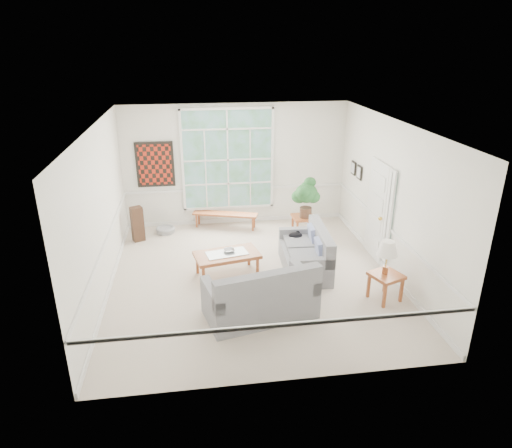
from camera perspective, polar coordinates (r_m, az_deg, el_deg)
The scene contains 24 objects.
floor at distance 9.13m, azimuth -0.45°, elevation -6.65°, with size 5.50×6.00×0.01m, color beige.
ceiling at distance 8.12m, azimuth -0.51°, elevation 12.28°, with size 5.50×6.00×0.02m, color white.
wall_back at distance 11.35m, azimuth -2.53°, elevation 7.37°, with size 5.50×0.02×3.00m, color white.
wall_front at distance 5.81m, azimuth 3.53°, elevation -7.73°, with size 5.50×0.02×3.00m, color white.
wall_left at distance 8.60m, azimuth -18.95°, elevation 1.27°, with size 0.02×6.00×3.00m, color white.
wall_right at distance 9.26m, azimuth 16.67°, elevation 3.00°, with size 0.02×6.00×3.00m, color white.
window_back at distance 11.26m, azimuth -3.54°, elevation 8.01°, with size 2.30×0.08×2.40m, color white.
entry_door at distance 9.90m, azimuth 14.79°, elevation 1.67°, with size 0.08×0.90×2.10m, color white.
door_sidelight at distance 9.33m, azimuth 16.28°, elevation 0.90°, with size 0.08×0.26×1.90m, color white.
wall_art at distance 11.26m, azimuth -12.51°, elevation 7.27°, with size 0.90×0.06×1.10m, color #621A0F.
wall_frame_near at distance 10.77m, azimuth 12.76°, elevation 6.29°, with size 0.04×0.26×0.32m, color black.
wall_frame_far at distance 11.13m, azimuth 12.05°, elevation 6.86°, with size 0.04×0.26×0.32m, color black.
loveseat_right at distance 9.25m, azimuth 6.13°, elevation -3.25°, with size 0.85×1.64×0.89m, color gray.
loveseat_front at distance 7.72m, azimuth 0.51°, elevation -8.19°, with size 1.82×0.94×0.98m, color gray.
coffee_table at distance 9.12m, azimuth -3.62°, elevation -5.02°, with size 1.25×0.68×0.47m, color brown.
pewter_bowl at distance 9.08m, azimuth -3.38°, elevation -3.28°, with size 0.27×0.27×0.07m, color #9D9DA2.
window_bench at distance 11.40m, azimuth -3.86°, elevation 0.46°, with size 1.61×0.31×0.38m, color brown.
end_table at distance 10.93m, azimuth 5.90°, elevation -0.24°, with size 0.50×0.50×0.50m, color brown.
houseplant at distance 10.61m, azimuth 6.30°, elevation 3.28°, with size 0.56×0.56×0.96m, color #245628, non-canonical shape.
side_table at distance 8.59m, azimuth 15.82°, elevation -7.55°, with size 0.51×0.51×0.52m, color brown.
table_lamp at distance 8.34m, azimuth 16.02°, elevation -4.06°, with size 0.36×0.36×0.63m, color silver, non-canonical shape.
pet_bed at distance 11.34m, azimuth -11.25°, elevation -0.71°, with size 0.46×0.46×0.14m, color gray.
floor_speaker at distance 10.90m, azimuth -14.61°, elevation 0.00°, with size 0.26×0.20×0.83m, color #41291B.
cat at distance 9.72m, azimuth 4.96°, elevation -1.39°, with size 0.30×0.21×0.14m, color black.
Camera 1 is at (-1.06, -7.93, 4.39)m, focal length 32.00 mm.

